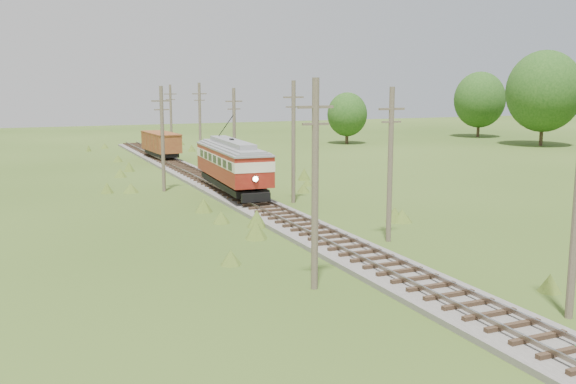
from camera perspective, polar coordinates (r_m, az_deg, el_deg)
name	(u,v)px	position (r m, az deg, el deg)	size (l,w,h in m)	color
railbed_main	(240,197)	(49.38, -4.33, -0.42)	(3.60, 96.00, 0.57)	#605B54
streetcar	(232,162)	(50.62, -5.00, 2.68)	(3.76, 12.89, 5.85)	black
gondola	(161,143)	(75.58, -11.22, 4.28)	(3.12, 8.25, 2.69)	black
gravel_pile	(224,163)	(67.81, -5.67, 2.62)	(3.51, 3.73, 1.28)	gray
utility_pole_r_2	(390,163)	(35.82, 9.08, 2.54)	(1.60, 0.30, 8.60)	brown
utility_pole_r_3	(293,141)	(47.19, 0.49, 4.57)	(1.60, 0.30, 9.00)	brown
utility_pole_r_4	(234,133)	(59.23, -4.80, 5.26)	(1.60, 0.30, 8.40)	brown
utility_pole_r_5	(200,122)	(71.74, -7.83, 6.15)	(1.60, 0.30, 8.90)	brown
utility_pole_r_6	(171,118)	(84.28, -10.36, 6.51)	(1.60, 0.30, 8.70)	brown
utility_pole_l_a	(315,183)	(26.97, 2.42, 0.81)	(1.60, 0.30, 9.00)	brown
utility_pole_l_b	(163,138)	(53.39, -11.09, 4.75)	(1.60, 0.30, 8.60)	brown
tree_right_4	(544,91)	(98.86, 21.81, 8.31)	(10.50, 10.50, 13.53)	#38281C
tree_right_5	(480,100)	(112.06, 16.66, 7.86)	(8.40, 8.40, 10.82)	#38281C
tree_mid_b	(347,114)	(95.78, 5.28, 6.88)	(5.88, 5.88, 7.57)	#38281C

